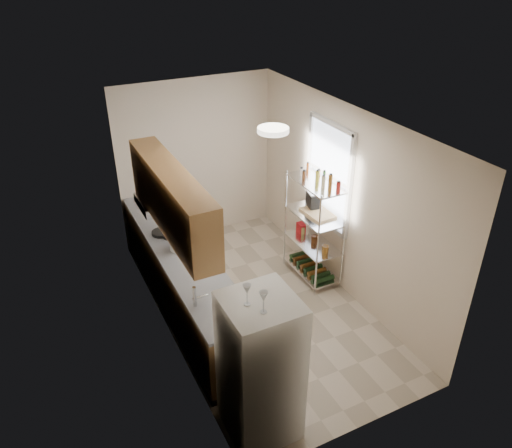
{
  "coord_description": "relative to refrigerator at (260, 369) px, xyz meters",
  "views": [
    {
      "loc": [
        -2.43,
        -4.77,
        4.31
      ],
      "look_at": [
        0.07,
        0.25,
        1.13
      ],
      "focal_mm": 35.0,
      "sensor_mm": 36.0,
      "label": 1
    }
  ],
  "objects": [
    {
      "name": "window",
      "position": [
        2.1,
        2.08,
        0.75
      ],
      "size": [
        0.06,
        1.0,
        1.46
      ],
      "primitive_type": "cube",
      "color": "white",
      "rests_on": "room"
    },
    {
      "name": "storage_bag",
      "position": [
        1.87,
        2.36,
        -0.16
      ],
      "size": [
        0.1,
        0.13,
        0.15
      ],
      "primitive_type": "cube",
      "rotation": [
        0.0,
        0.0,
        -0.04
      ],
      "color": "red",
      "rests_on": "bakers_rack"
    },
    {
      "name": "ceiling_dome",
      "position": [
        0.87,
        1.43,
        1.77
      ],
      "size": [
        0.34,
        0.34,
        0.05
      ],
      "primitive_type": "cylinder",
      "color": "white",
      "rests_on": "room"
    },
    {
      "name": "counter_run",
      "position": [
        -0.05,
        2.16,
        -0.35
      ],
      "size": [
        0.63,
        3.51,
        0.9
      ],
      "color": "#A47946",
      "rests_on": "ground"
    },
    {
      "name": "espresso_machine",
      "position": [
        1.95,
        2.2,
        0.34
      ],
      "size": [
        0.18,
        0.24,
        0.26
      ],
      "primitive_type": "cube",
      "rotation": [
        0.0,
        0.0,
        -0.19
      ],
      "color": "black",
      "rests_on": "bakers_rack"
    },
    {
      "name": "room",
      "position": [
        0.87,
        1.73,
        0.5
      ],
      "size": [
        2.52,
        4.42,
        2.62
      ],
      "color": "#C3B39E",
      "rests_on": "ground"
    },
    {
      "name": "bakers_rack",
      "position": [
        1.88,
        2.02,
        0.31
      ],
      "size": [
        0.45,
        0.9,
        1.73
      ],
      "color": "silver",
      "rests_on": "ground"
    },
    {
      "name": "frying_pan_small",
      "position": [
        -0.04,
        2.53,
        0.12
      ],
      "size": [
        0.21,
        0.21,
        0.04
      ],
      "primitive_type": "cylinder",
      "rotation": [
        0.0,
        0.0,
        0.0
      ],
      "color": "black",
      "rests_on": "counter_run"
    },
    {
      "name": "wine_glass_a",
      "position": [
        -0.04,
        -0.14,
        0.9
      ],
      "size": [
        0.08,
        0.08,
        0.21
      ],
      "primitive_type": null,
      "color": "silver",
      "rests_on": "refrigerator"
    },
    {
      "name": "upper_cabinets",
      "position": [
        -0.18,
        1.83,
        1.01
      ],
      "size": [
        0.33,
        2.2,
        0.72
      ],
      "primitive_type": "cube",
      "color": "#A47946",
      "rests_on": "room"
    },
    {
      "name": "range_hood",
      "position": [
        -0.13,
        2.63,
        0.59
      ],
      "size": [
        0.5,
        0.6,
        0.12
      ],
      "primitive_type": "cube",
      "color": "#B7BABC",
      "rests_on": "room"
    },
    {
      "name": "refrigerator",
      "position": [
        0.0,
        0.0,
        0.0
      ],
      "size": [
        0.66,
        0.66,
        1.6
      ],
      "primitive_type": "cube",
      "color": "white",
      "rests_on": "ground"
    },
    {
      "name": "rice_cooker",
      "position": [
        -0.04,
        2.2,
        0.2
      ],
      "size": [
        0.24,
        0.24,
        0.19
      ],
      "primitive_type": "cylinder",
      "color": "silver",
      "rests_on": "counter_run"
    },
    {
      "name": "wine_glass_b",
      "position": [
        -0.12,
        0.02,
        0.9
      ],
      "size": [
        0.07,
        0.07,
        0.21
      ],
      "primitive_type": null,
      "color": "silver",
      "rests_on": "refrigerator"
    },
    {
      "name": "frying_pan_large",
      "position": [
        -0.14,
        2.66,
        0.12
      ],
      "size": [
        0.29,
        0.29,
        0.04
      ],
      "primitive_type": "cylinder",
      "rotation": [
        0.0,
        0.0,
        0.22
      ],
      "color": "black",
      "rests_on": "counter_run"
    },
    {
      "name": "cutting_board",
      "position": [
        1.95,
        2.03,
        0.23
      ],
      "size": [
        0.4,
        0.5,
        0.03
      ],
      "primitive_type": "cube",
      "rotation": [
        0.0,
        0.0,
        0.06
      ],
      "color": "tan",
      "rests_on": "bakers_rack"
    }
  ]
}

